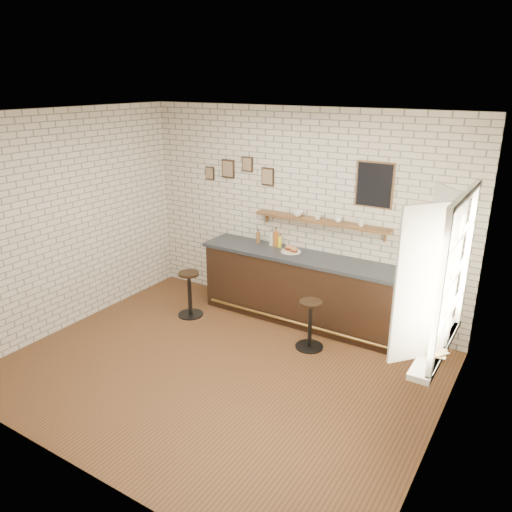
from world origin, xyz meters
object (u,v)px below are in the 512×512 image
at_px(shelf_cup_b, 318,216).
at_px(book_upper, 431,349).
at_px(sandwich_plate, 291,252).
at_px(bitters_bottle_amber, 276,239).
at_px(bitters_bottle_white, 271,239).
at_px(shelf_cup_a, 298,213).
at_px(condiment_bottle_yellow, 280,242).
at_px(bar_stool_right, 310,323).
at_px(book_lower, 430,351).
at_px(bar_stool_left, 190,292).
at_px(bitters_bottle_brown, 258,237).
at_px(bar_counter, 303,289).
at_px(shelf_cup_c, 338,220).
at_px(ciabatta_sandwich, 291,249).
at_px(shelf_cup_d, 361,223).

distance_m(shelf_cup_b, book_upper, 2.75).
distance_m(sandwich_plate, bitters_bottle_amber, 0.35).
xyz_separation_m(bitters_bottle_white, book_upper, (2.73, -1.72, -0.15)).
bearing_deg(shelf_cup_a, condiment_bottle_yellow, 167.88).
distance_m(condiment_bottle_yellow, book_upper, 3.11).
height_order(bar_stool_right, book_lower, book_lower).
xyz_separation_m(condiment_bottle_yellow, shelf_cup_a, (0.26, 0.05, 0.46)).
xyz_separation_m(bitters_bottle_white, bar_stool_left, (-0.88, -0.86, -0.74)).
bearing_deg(bitters_bottle_brown, bar_stool_right, -31.51).
bearing_deg(bitters_bottle_white, bar_stool_right, -36.83).
bearing_deg(bitters_bottle_amber, bar_counter, -15.24).
bearing_deg(bar_counter, shelf_cup_a, 136.46).
bearing_deg(shelf_cup_c, condiment_bottle_yellow, 106.26).
height_order(bitters_bottle_amber, book_lower, bitters_bottle_amber).
distance_m(bar_stool_right, book_lower, 2.03).
bearing_deg(shelf_cup_a, bitters_bottle_amber, 165.59).
xyz_separation_m(sandwich_plate, book_lower, (2.35, -1.64, -0.08)).
bearing_deg(bitters_bottle_white, ciabatta_sandwich, -15.32).
xyz_separation_m(book_lower, book_upper, (0.00, 0.03, 0.02)).
relative_size(bitters_bottle_white, shelf_cup_a, 1.87).
distance_m(bar_stool_right, shelf_cup_b, 1.49).
distance_m(shelf_cup_d, book_upper, 2.33).
distance_m(sandwich_plate, shelf_cup_c, 0.84).
height_order(sandwich_plate, shelf_cup_d, shelf_cup_d).
distance_m(bar_stool_left, shelf_cup_c, 2.42).
bearing_deg(bitters_bottle_amber, ciabatta_sandwich, -18.66).
bearing_deg(ciabatta_sandwich, book_upper, -34.53).
relative_size(bitters_bottle_brown, bar_stool_left, 0.31).
bearing_deg(sandwich_plate, ciabatta_sandwich, 0.00).
relative_size(bitters_bottle_white, bar_stool_left, 0.34).
relative_size(sandwich_plate, ciabatta_sandwich, 1.18).
distance_m(ciabatta_sandwich, bar_stool_left, 1.64).
height_order(shelf_cup_b, shelf_cup_c, shelf_cup_b).
distance_m(bar_counter, shelf_cup_d, 1.29).
height_order(condiment_bottle_yellow, shelf_cup_c, shelf_cup_c).
height_order(ciabatta_sandwich, book_upper, ciabatta_sandwich).
distance_m(shelf_cup_b, shelf_cup_d, 0.63).
height_order(bitters_bottle_white, shelf_cup_d, shelf_cup_d).
xyz_separation_m(bar_stool_left, bar_stool_right, (1.93, 0.08, -0.01)).
bearing_deg(shelf_cup_b, bar_stool_left, 149.40).
distance_m(bitters_bottle_brown, shelf_cup_a, 0.78).
relative_size(sandwich_plate, shelf_cup_c, 2.58).
distance_m(shelf_cup_a, book_lower, 3.00).
distance_m(shelf_cup_a, shelf_cup_d, 0.94).
relative_size(ciabatta_sandwich, condiment_bottle_yellow, 1.22).
bearing_deg(shelf_cup_a, shelf_cup_b, -23.80).
xyz_separation_m(bar_counter, shelf_cup_d, (0.73, 0.20, 1.04)).
relative_size(shelf_cup_c, shelf_cup_d, 1.02).
distance_m(shelf_cup_b, book_lower, 2.77).
distance_m(sandwich_plate, book_upper, 2.84).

